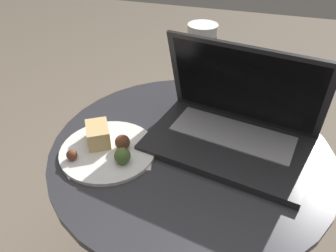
{
  "coord_description": "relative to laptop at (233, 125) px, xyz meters",
  "views": [
    {
      "loc": [
        0.13,
        -0.59,
        1.08
      ],
      "look_at": [
        -0.05,
        -0.03,
        0.64
      ],
      "focal_mm": 35.0,
      "sensor_mm": 36.0,
      "label": 1
    }
  ],
  "objects": [
    {
      "name": "beer_glass",
      "position": [
        -0.12,
        0.15,
        0.06
      ],
      "size": [
        0.08,
        0.08,
        0.23
      ],
      "color": "brown",
      "rests_on": "table"
    },
    {
      "name": "snack_plate",
      "position": [
        -0.27,
        -0.12,
        -0.04
      ],
      "size": [
        0.22,
        0.22,
        0.05
      ],
      "color": "white",
      "rests_on": "table"
    },
    {
      "name": "laptop",
      "position": [
        0.0,
        0.0,
        0.0
      ],
      "size": [
        0.41,
        0.3,
        0.24
      ],
      "color": "#232326",
      "rests_on": "table"
    },
    {
      "name": "fork",
      "position": [
        -0.24,
        -0.15,
        -0.05
      ],
      "size": [
        0.14,
        0.14,
        0.0
      ],
      "color": "#B2B2B7",
      "rests_on": "table"
    },
    {
      "name": "napkin",
      "position": [
        -0.26,
        -0.12,
        -0.05
      ],
      "size": [
        0.22,
        0.18,
        0.0
      ],
      "color": "silver",
      "rests_on": "table"
    },
    {
      "name": "table",
      "position": [
        -0.09,
        -0.05,
        -0.22
      ],
      "size": [
        0.67,
        0.67,
        0.57
      ],
      "color": "#9E9EA3",
      "rests_on": "ground_plane"
    }
  ]
}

